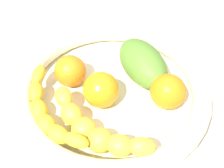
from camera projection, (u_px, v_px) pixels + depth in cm
name	position (u px, v px, depth cm)	size (l,w,h in cm)	color
kitchen_counter	(112.00, 108.00, 59.45)	(120.00, 120.00, 3.00)	#ACAB9A
fruit_bowl	(112.00, 92.00, 56.01)	(35.93, 35.93, 6.02)	beige
banana_draped_left	(95.00, 130.00, 47.66)	(11.84, 18.15, 4.87)	yellow
banana_draped_right	(46.00, 112.00, 50.25)	(7.46, 20.46, 4.45)	yellow
orange_front	(101.00, 90.00, 53.01)	(6.48, 6.48, 6.48)	orange
orange_mid_left	(70.00, 71.00, 56.41)	(6.02, 6.02, 6.02)	orange
orange_mid_right	(168.00, 92.00, 52.85)	(6.33, 6.33, 6.33)	orange
mango_green	(143.00, 63.00, 57.27)	(12.94, 7.46, 6.80)	#56882F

